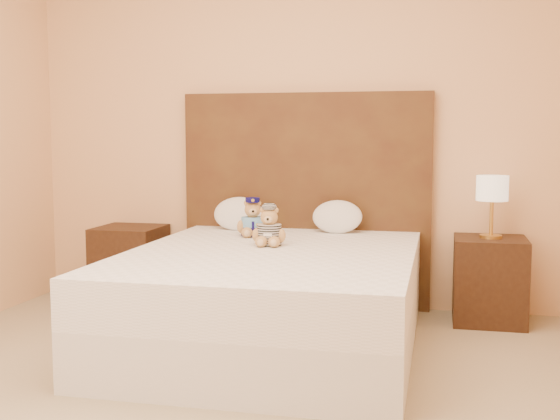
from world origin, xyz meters
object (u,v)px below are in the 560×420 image
object	(u,v)px
nightstand_left	(130,264)
pillow_left	(238,212)
nightstand_right	(489,280)
teddy_police	(253,217)
pillow_right	(337,215)
bed	(272,298)
lamp	(492,191)
teddy_prisoner	(269,226)

from	to	relation	value
nightstand_left	pillow_left	size ratio (longest dim) A/B	1.57
nightstand_right	teddy_police	xyz separation A→B (m)	(-1.51, -0.26, 0.40)
pillow_left	pillow_right	distance (m)	0.70
nightstand_right	pillow_left	distance (m)	1.74
bed	nightstand_right	distance (m)	1.48
nightstand_left	bed	bearing A→B (deg)	-32.62
nightstand_left	teddy_police	distance (m)	1.10
nightstand_right	lamp	distance (m)	0.57
nightstand_left	pillow_right	distance (m)	1.56
teddy_police	pillow_left	bearing A→B (deg)	104.96
teddy_prisoner	pillow_right	xyz separation A→B (m)	(0.31, 0.65, 0.00)
bed	nightstand_right	bearing A→B (deg)	32.62
lamp	bed	bearing A→B (deg)	-147.38
teddy_prisoner	nightstand_left	bearing A→B (deg)	146.58
nightstand_right	bed	bearing A→B (deg)	-147.38
bed	teddy_prisoner	world-z (taller)	teddy_prisoner
nightstand_right	nightstand_left	bearing A→B (deg)	180.00
bed	teddy_police	world-z (taller)	teddy_police
nightstand_left	teddy_police	world-z (taller)	teddy_police
teddy_police	bed	bearing A→B (deg)	-81.83
nightstand_left	pillow_right	world-z (taller)	pillow_right
nightstand_right	pillow_right	world-z (taller)	pillow_right
bed	pillow_right	world-z (taller)	pillow_right
bed	nightstand_left	bearing A→B (deg)	147.38
nightstand_left	teddy_police	size ratio (longest dim) A/B	2.21
bed	nightstand_left	xyz separation A→B (m)	(-1.25, 0.80, -0.00)
bed	lamp	world-z (taller)	lamp
teddy_police	teddy_prisoner	size ratio (longest dim) A/B	1.05
lamp	teddy_prisoner	size ratio (longest dim) A/B	1.69
bed	teddy_prisoner	bearing A→B (deg)	108.05
teddy_police	pillow_right	size ratio (longest dim) A/B	0.74
nightstand_right	teddy_police	world-z (taller)	teddy_police
lamp	teddy_prisoner	bearing A→B (deg)	-154.68
teddy_police	teddy_prisoner	xyz separation A→B (m)	(0.20, -0.36, -0.01)
lamp	pillow_left	size ratio (longest dim) A/B	1.14
pillow_left	teddy_prisoner	bearing A→B (deg)	-59.49
nightstand_right	lamp	world-z (taller)	lamp
bed	teddy_prisoner	xyz separation A→B (m)	(-0.06, 0.18, 0.39)
nightstand_right	pillow_right	distance (m)	1.07
nightstand_left	pillow_right	bearing A→B (deg)	1.14
nightstand_left	nightstand_right	world-z (taller)	same
teddy_prisoner	bed	bearing A→B (deg)	-77.90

